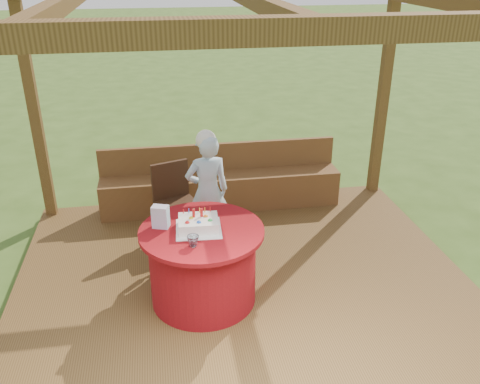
{
  "coord_description": "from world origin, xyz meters",
  "views": [
    {
      "loc": [
        -0.73,
        -4.11,
        3.08
      ],
      "look_at": [
        0.0,
        0.25,
        1.0
      ],
      "focal_mm": 38.0,
      "sensor_mm": 36.0,
      "label": 1
    }
  ],
  "objects_px": {
    "drinking_glass": "(193,241)",
    "table": "(203,264)",
    "bench": "(221,187)",
    "chair": "(175,198)",
    "elderly_woman": "(207,190)",
    "gift_bag": "(161,217)",
    "birthday_cake": "(198,224)"
  },
  "relations": [
    {
      "from": "table",
      "to": "elderly_woman",
      "type": "bearing_deg",
      "value": 80.92
    },
    {
      "from": "bench",
      "to": "elderly_woman",
      "type": "xyz_separation_m",
      "value": [
        -0.26,
        -0.92,
        0.41
      ]
    },
    {
      "from": "bench",
      "to": "chair",
      "type": "bearing_deg",
      "value": -131.74
    },
    {
      "from": "drinking_glass",
      "to": "table",
      "type": "bearing_deg",
      "value": 70.34
    },
    {
      "from": "birthday_cake",
      "to": "bench",
      "type": "bearing_deg",
      "value": 76.79
    },
    {
      "from": "table",
      "to": "birthday_cake",
      "type": "xyz_separation_m",
      "value": [
        -0.03,
        0.01,
        0.42
      ]
    },
    {
      "from": "chair",
      "to": "elderly_woman",
      "type": "relative_size",
      "value": 0.66
    },
    {
      "from": "table",
      "to": "bench",
      "type": "bearing_deg",
      "value": 77.57
    },
    {
      "from": "bench",
      "to": "gift_bag",
      "type": "bearing_deg",
      "value": -113.19
    },
    {
      "from": "elderly_woman",
      "to": "birthday_cake",
      "type": "height_order",
      "value": "elderly_woman"
    },
    {
      "from": "elderly_woman",
      "to": "gift_bag",
      "type": "relative_size",
      "value": 6.52
    },
    {
      "from": "elderly_woman",
      "to": "bench",
      "type": "bearing_deg",
      "value": 74.1
    },
    {
      "from": "bench",
      "to": "elderly_woman",
      "type": "bearing_deg",
      "value": -105.9
    },
    {
      "from": "elderly_woman",
      "to": "gift_bag",
      "type": "height_order",
      "value": "elderly_woman"
    },
    {
      "from": "table",
      "to": "gift_bag",
      "type": "bearing_deg",
      "value": 163.35
    },
    {
      "from": "gift_bag",
      "to": "birthday_cake",
      "type": "bearing_deg",
      "value": 2.62
    },
    {
      "from": "elderly_woman",
      "to": "drinking_glass",
      "type": "xyz_separation_m",
      "value": [
        -0.25,
        -1.25,
        0.12
      ]
    },
    {
      "from": "birthday_cake",
      "to": "gift_bag",
      "type": "xyz_separation_m",
      "value": [
        -0.33,
        0.1,
        0.05
      ]
    },
    {
      "from": "bench",
      "to": "table",
      "type": "bearing_deg",
      "value": -102.43
    },
    {
      "from": "bench",
      "to": "chair",
      "type": "distance_m",
      "value": 0.94
    },
    {
      "from": "gift_bag",
      "to": "drinking_glass",
      "type": "xyz_separation_m",
      "value": [
        0.25,
        -0.37,
        -0.06
      ]
    },
    {
      "from": "birthday_cake",
      "to": "drinking_glass",
      "type": "height_order",
      "value": "birthday_cake"
    },
    {
      "from": "elderly_woman",
      "to": "table",
      "type": "bearing_deg",
      "value": -99.08
    },
    {
      "from": "birthday_cake",
      "to": "gift_bag",
      "type": "height_order",
      "value": "gift_bag"
    },
    {
      "from": "table",
      "to": "gift_bag",
      "type": "distance_m",
      "value": 0.6
    },
    {
      "from": "bench",
      "to": "chair",
      "type": "relative_size",
      "value": 3.42
    },
    {
      "from": "birthday_cake",
      "to": "gift_bag",
      "type": "relative_size",
      "value": 2.03
    },
    {
      "from": "chair",
      "to": "drinking_glass",
      "type": "relative_size",
      "value": 8.63
    },
    {
      "from": "chair",
      "to": "birthday_cake",
      "type": "distance_m",
      "value": 1.26
    },
    {
      "from": "bench",
      "to": "elderly_woman",
      "type": "relative_size",
      "value": 2.24
    },
    {
      "from": "table",
      "to": "gift_bag",
      "type": "relative_size",
      "value": 5.45
    },
    {
      "from": "elderly_woman",
      "to": "gift_bag",
      "type": "distance_m",
      "value": 1.03
    }
  ]
}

